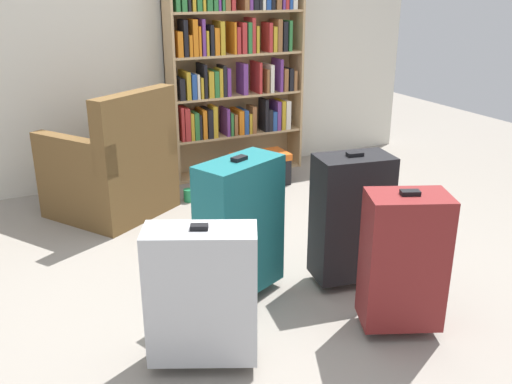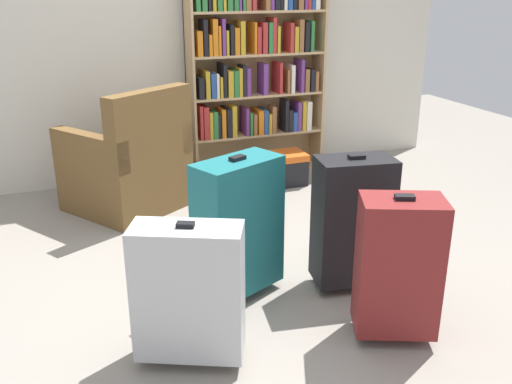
{
  "view_description": "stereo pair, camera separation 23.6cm",
  "coord_description": "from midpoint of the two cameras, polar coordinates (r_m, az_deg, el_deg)",
  "views": [
    {
      "loc": [
        -1.15,
        -2.41,
        1.57
      ],
      "look_at": [
        0.03,
        0.07,
        0.55
      ],
      "focal_mm": 39.61,
      "sensor_mm": 36.0,
      "label": 1
    },
    {
      "loc": [
        -0.93,
        -2.5,
        1.57
      ],
      "look_at": [
        0.03,
        0.07,
        0.55
      ],
      "focal_mm": 39.61,
      "sensor_mm": 36.0,
      "label": 2
    }
  ],
  "objects": [
    {
      "name": "suitcase_dark_red",
      "position": [
        2.67,
        12.21,
        -6.78
      ],
      "size": [
        0.43,
        0.36,
        0.71
      ],
      "color": "maroon",
      "rests_on": "ground"
    },
    {
      "name": "back_wall",
      "position": [
        4.71,
        -13.34,
        16.63
      ],
      "size": [
        5.06,
        0.1,
        2.6
      ],
      "primitive_type": "cube",
      "color": "beige",
      "rests_on": "ground"
    },
    {
      "name": "ground_plane",
      "position": [
        3.09,
        -2.24,
        -10.11
      ],
      "size": [
        8.85,
        8.85,
        0.0
      ],
      "primitive_type": "plane",
      "color": "gray"
    },
    {
      "name": "armchair",
      "position": [
        4.15,
        -15.83,
        2.06
      ],
      "size": [
        0.97,
        0.97,
        0.9
      ],
      "color": "brown",
      "rests_on": "ground"
    },
    {
      "name": "suitcase_silver",
      "position": [
        2.42,
        -8.33,
        -10.26
      ],
      "size": [
        0.5,
        0.37,
        0.67
      ],
      "color": "#B7BABF",
      "rests_on": "ground"
    },
    {
      "name": "bookshelf",
      "position": [
        4.79,
        -3.79,
        12.5
      ],
      "size": [
        1.16,
        0.25,
        1.68
      ],
      "color": "tan",
      "rests_on": "ground"
    },
    {
      "name": "mug",
      "position": [
        4.34,
        -8.32,
        -0.34
      ],
      "size": [
        0.12,
        0.08,
        0.1
      ],
      "color": "#1E7F4C",
      "rests_on": "ground"
    },
    {
      "name": "suitcase_black",
      "position": [
        3.04,
        7.38,
        -2.58
      ],
      "size": [
        0.43,
        0.29,
        0.75
      ],
      "color": "black",
      "rests_on": "ground"
    },
    {
      "name": "suitcase_teal",
      "position": [
        2.89,
        -3.98,
        -3.53
      ],
      "size": [
        0.51,
        0.39,
        0.77
      ],
      "color": "#19666B",
      "rests_on": "ground"
    },
    {
      "name": "storage_box",
      "position": [
        4.63,
        -1.01,
        2.42
      ],
      "size": [
        0.45,
        0.26,
        0.26
      ],
      "color": "black",
      "rests_on": "ground"
    }
  ]
}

